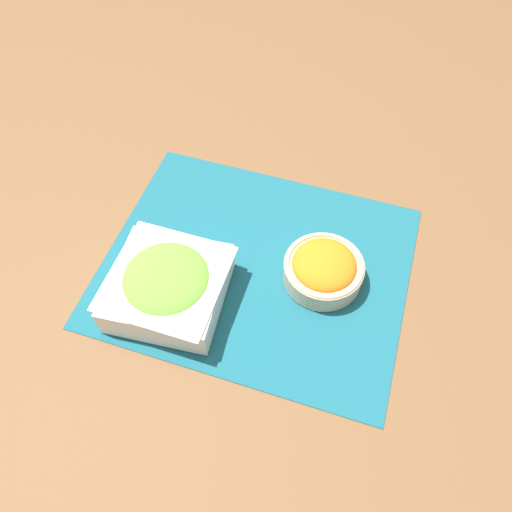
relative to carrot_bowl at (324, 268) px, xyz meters
name	(u,v)px	position (x,y,z in m)	size (l,w,h in m)	color
ground_plane	(256,266)	(0.13, 0.01, -0.04)	(3.00, 3.00, 0.00)	brown
placemat	(256,265)	(0.13, 0.01, -0.03)	(0.58, 0.47, 0.00)	#195B6B
carrot_bowl	(324,268)	(0.00, 0.00, 0.00)	(0.15, 0.15, 0.07)	#C6B28E
lettuce_bowl	(168,285)	(0.26, 0.13, 0.01)	(0.21, 0.21, 0.08)	white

